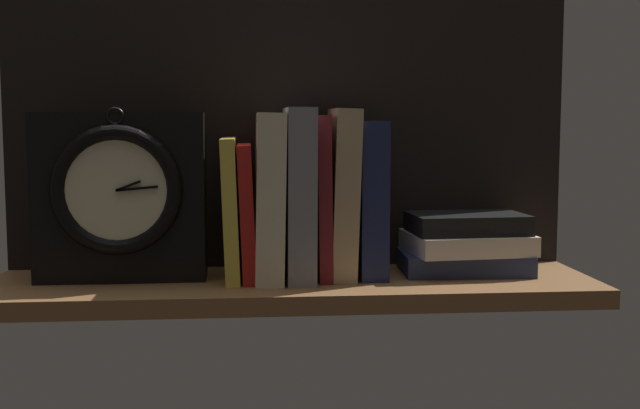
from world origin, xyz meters
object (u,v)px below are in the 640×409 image
book_yellow_seinlanguage (231,208)px  book_navy_bierce (370,199)px  book_red_requiem (247,211)px  book_maroon_dawkins (321,196)px  book_stack_side (466,244)px  book_gray_chess (299,193)px  framed_clock (120,196)px  book_cream_twain (269,196)px  book_tan_shortstories (342,193)px

book_yellow_seinlanguage → book_navy_bierce: (19.39, 0.00, 1.15)cm
book_red_requiem → book_maroon_dawkins: book_maroon_dawkins is taller
book_yellow_seinlanguage → book_red_requiem: size_ratio=1.05×
book_yellow_seinlanguage → book_stack_side: size_ratio=1.05×
book_gray_chess → book_red_requiem: bearing=180.0°
framed_clock → book_stack_side: framed_clock is taller
book_cream_twain → book_navy_bierce: bearing=0.0°
framed_clock → book_stack_side: size_ratio=1.28×
book_tan_shortstories → book_maroon_dawkins: bearing=180.0°
book_red_requiem → book_gray_chess: bearing=0.0°
book_red_requiem → framed_clock: (-17.12, -0.94, 2.42)cm
book_maroon_dawkins → framed_clock: 27.50cm
book_gray_chess → book_stack_side: size_ratio=1.27×
book_stack_side → book_gray_chess: bearing=-178.3°
book_red_requiem → book_gray_chess: size_ratio=0.79×
book_cream_twain → book_maroon_dawkins: book_cream_twain is taller
book_gray_chess → framed_clock: (-24.36, -0.94, -0.08)cm
framed_clock → book_navy_bierce: bearing=1.6°
book_cream_twain → framed_clock: 20.28cm
book_red_requiem → book_navy_bierce: size_ratio=0.85×
book_navy_bierce → book_stack_side: bearing=2.9°
book_gray_chess → book_maroon_dawkins: bearing=0.0°
book_yellow_seinlanguage → book_stack_side: (33.56, 0.73, -5.59)cm
book_red_requiem → book_navy_bierce: (17.19, 0.00, 1.59)cm
framed_clock → book_stack_side: bearing=2.0°
book_maroon_dawkins → book_red_requiem: bearing=180.0°
book_cream_twain → book_stack_side: size_ratio=1.23×
book_gray_chess → book_navy_bierce: book_gray_chess is taller
book_cream_twain → book_navy_bierce: book_cream_twain is taller
book_red_requiem → book_cream_twain: 3.79cm
book_navy_bierce → framed_clock: size_ratio=0.92×
book_gray_chess → framed_clock: size_ratio=1.00×
book_tan_shortstories → book_navy_bierce: (3.89, 0.00, -0.84)cm
book_tan_shortstories → book_navy_bierce: 3.98cm
book_red_requiem → framed_clock: 17.31cm
book_navy_bierce → book_gray_chess: bearing=180.0°
book_stack_side → framed_clock: bearing=-178.0°
book_maroon_dawkins → book_navy_bierce: book_maroon_dawkins is taller
book_yellow_seinlanguage → book_red_requiem: book_yellow_seinlanguage is taller
book_cream_twain → book_gray_chess: size_ratio=0.97×
book_cream_twain → book_maroon_dawkins: bearing=0.0°
book_gray_chess → book_navy_bierce: size_ratio=1.08×
book_navy_bierce → book_stack_side: size_ratio=1.18×
book_gray_chess → book_stack_side: (24.12, 0.73, -7.65)cm
book_gray_chess → book_tan_shortstories: bearing=0.0°
book_stack_side → book_navy_bierce: bearing=-177.1°
book_maroon_dawkins → book_tan_shortstories: book_tan_shortstories is taller
book_navy_bierce → book_yellow_seinlanguage: bearing=180.0°
book_navy_bierce → book_cream_twain: bearing=180.0°
book_maroon_dawkins → book_gray_chess: bearing=180.0°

